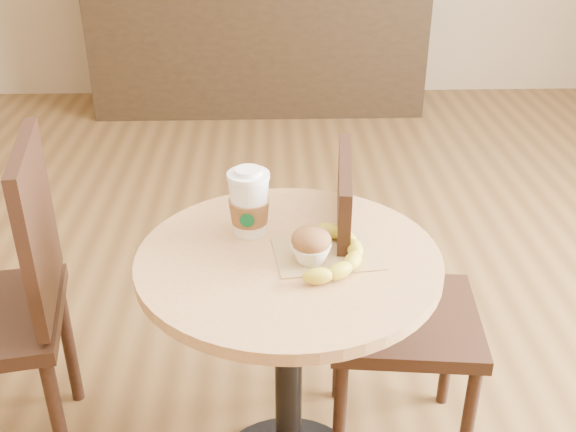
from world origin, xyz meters
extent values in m
cylinder|color=black|center=(0.09, -0.11, 0.38)|extent=(0.07, 0.07, 0.72)
cylinder|color=tan|center=(0.09, -0.11, 0.73)|extent=(0.71, 0.71, 0.03)
cylinder|color=black|center=(-0.58, 0.25, 0.24)|extent=(0.04, 0.04, 0.47)
cylinder|color=black|center=(-0.52, -0.10, 0.24)|extent=(0.04, 0.04, 0.47)
cube|color=black|center=(-0.54, 0.08, 0.74)|extent=(0.10, 0.40, 0.44)
cube|color=black|center=(0.42, 0.05, 0.45)|extent=(0.44, 0.44, 0.04)
cylinder|color=black|center=(0.57, -0.14, 0.22)|extent=(0.04, 0.04, 0.45)
cylinder|color=black|center=(0.60, 0.20, 0.22)|extent=(0.04, 0.04, 0.45)
cylinder|color=black|center=(0.23, -0.11, 0.22)|extent=(0.04, 0.04, 0.45)
cylinder|color=black|center=(0.26, 0.23, 0.22)|extent=(0.04, 0.04, 0.45)
cube|color=black|center=(0.24, 0.06, 0.70)|extent=(0.07, 0.38, 0.42)
cube|color=black|center=(0.00, 3.18, 0.50)|extent=(2.20, 0.60, 1.00)
cube|color=#A2824E|center=(0.18, -0.11, 0.75)|extent=(0.26, 0.21, 0.00)
cylinder|color=white|center=(0.00, 0.00, 0.90)|extent=(0.10, 0.10, 0.01)
cylinder|color=white|center=(0.00, 0.00, 0.91)|extent=(0.06, 0.06, 0.01)
cylinder|color=#074F25|center=(0.00, -0.05, 0.81)|extent=(0.03, 0.01, 0.03)
ellipsoid|color=brown|center=(0.14, -0.14, 0.81)|extent=(0.09, 0.09, 0.06)
ellipsoid|color=#F3EAC2|center=(0.14, -0.14, 0.83)|extent=(0.03, 0.03, 0.02)
camera|label=1|loc=(0.05, -1.44, 1.56)|focal=42.00mm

